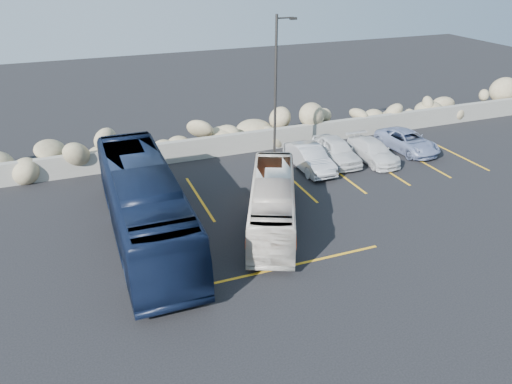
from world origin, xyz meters
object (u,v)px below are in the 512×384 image
object	(u,v)px
vintage_bus	(273,203)
car_c	(373,151)
tour_coach	(144,204)
lamppost	(276,89)
car_a	(336,150)
car_d	(407,141)
car_b	(309,158)

from	to	relation	value
vintage_bus	car_c	distance (m)	9.46
tour_coach	lamppost	bearing A→B (deg)	33.56
car_a	car_c	size ratio (longest dim) A/B	1.01
vintage_bus	car_a	bearing A→B (deg)	65.13
lamppost	car_d	distance (m)	9.03
lamppost	tour_coach	world-z (taller)	lamppost
tour_coach	car_a	xyz separation A→B (m)	(11.44, 4.45, -0.86)
lamppost	car_c	xyz separation A→B (m)	(5.41, -1.40, -3.72)
tour_coach	car_b	size ratio (longest dim) A/B	2.77
vintage_bus	car_c	world-z (taller)	vintage_bus
vintage_bus	tour_coach	size ratio (longest dim) A/B	0.70
vintage_bus	car_c	bearing A→B (deg)	54.19
car_a	car_b	bearing A→B (deg)	-164.44
tour_coach	car_b	bearing A→B (deg)	23.37
lamppost	tour_coach	bearing A→B (deg)	-147.03
lamppost	car_d	size ratio (longest dim) A/B	1.88
tour_coach	vintage_bus	bearing A→B (deg)	-9.15
car_c	car_d	xyz separation A→B (m)	(2.79, 0.58, 0.01)
vintage_bus	car_a	world-z (taller)	vintage_bus
car_d	car_a	bearing A→B (deg)	174.60
car_b	vintage_bus	bearing A→B (deg)	-131.20
car_a	car_b	distance (m)	1.95
car_a	tour_coach	bearing A→B (deg)	-156.36
lamppost	car_c	distance (m)	6.71
car_a	car_c	world-z (taller)	car_a
lamppost	tour_coach	distance (m)	9.97
tour_coach	car_a	size ratio (longest dim) A/B	2.78
car_b	car_c	size ratio (longest dim) A/B	1.01
lamppost	car_d	world-z (taller)	lamppost
tour_coach	car_d	distance (m)	16.85
vintage_bus	car_b	distance (m)	6.52
car_a	car_b	world-z (taller)	car_a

